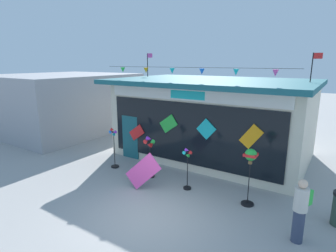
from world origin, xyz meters
The scene contains 9 objects.
ground_plane centered at (0.00, 0.00, 0.00)m, with size 80.00×80.00×0.00m, color #9E9B99.
kite_shop_building centered at (-0.77, 6.13, 1.85)m, with size 8.77×5.97×4.86m.
wind_spinner_far_left centered at (-3.55, 2.24, 0.95)m, with size 0.34×0.34×1.73m.
wind_spinner_left centered at (-1.69, 2.26, 1.10)m, with size 0.42×0.35×1.66m.
wind_spinner_center_left centered at (0.06, 2.13, 0.91)m, with size 0.31×0.28×1.52m.
wind_spinner_center_right centered at (2.20, 2.22, 1.45)m, with size 0.39×0.39×1.86m.
person_near_camera centered at (3.80, 1.11, 0.89)m, with size 0.41×0.48×1.68m.
display_kite_on_ground centered at (-1.24, 1.28, 0.68)m, with size 0.69×0.03×1.26m, color #EA4CA3.
neighbour_building centered at (-11.31, 5.53, 1.81)m, with size 7.36×8.08×3.63m, color #99999E.
Camera 1 is at (4.38, -5.74, 4.42)m, focal length 29.19 mm.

